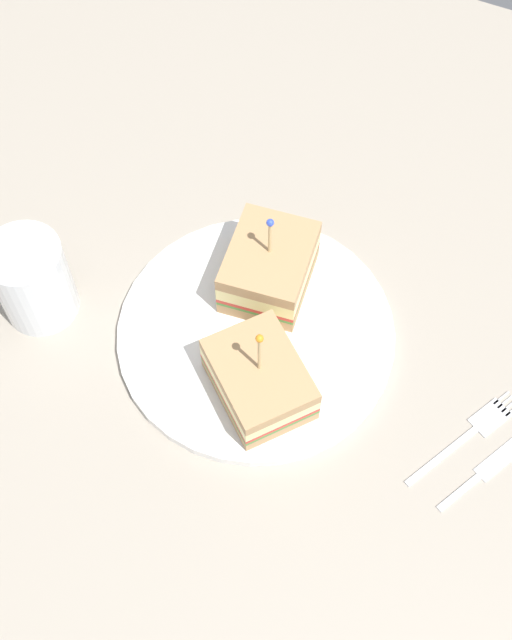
{
  "coord_description": "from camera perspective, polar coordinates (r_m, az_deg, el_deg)",
  "views": [
    {
      "loc": [
        -34.83,
        -16.05,
        69.64
      ],
      "look_at": [
        0.0,
        0.0,
        3.04
      ],
      "focal_mm": 46.72,
      "sensor_mm": 36.0,
      "label": 1
    }
  ],
  "objects": [
    {
      "name": "plate",
      "position": [
        0.79,
        -0.0,
        -0.91
      ],
      "size": [
        26.31,
        26.31,
        1.04
      ],
      "primitive_type": "cylinder",
      "color": "white",
      "rests_on": "ground_plane"
    },
    {
      "name": "knife",
      "position": [
        0.77,
        15.95,
        -9.49
      ],
      "size": [
        11.01,
        6.45,
        0.35
      ],
      "color": "silver",
      "rests_on": "ground_plane"
    },
    {
      "name": "drink_glass",
      "position": [
        0.8,
        -15.01,
        2.53
      ],
      "size": [
        7.15,
        7.15,
        9.05
      ],
      "color": "gold",
      "rests_on": "ground_plane"
    },
    {
      "name": "ground_plane",
      "position": [
        0.8,
        -0.0,
        -1.44
      ],
      "size": [
        109.61,
        109.61,
        2.0
      ],
      "primitive_type": "cube",
      "color": "#9E9384"
    },
    {
      "name": "sandwich_half_front",
      "position": [
        0.74,
        0.23,
        -4.09
      ],
      "size": [
        11.58,
        11.9,
        10.24
      ],
      "color": "tan",
      "rests_on": "plate"
    },
    {
      "name": "sandwich_half_back",
      "position": [
        0.79,
        0.9,
        3.63
      ],
      "size": [
        10.22,
        8.65,
        10.16
      ],
      "color": "tan",
      "rests_on": "plate"
    },
    {
      "name": "fork",
      "position": [
        0.78,
        14.79,
        -7.25
      ],
      "size": [
        12.46,
        7.26,
        0.35
      ],
      "color": "silver",
      "rests_on": "ground_plane"
    }
  ]
}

